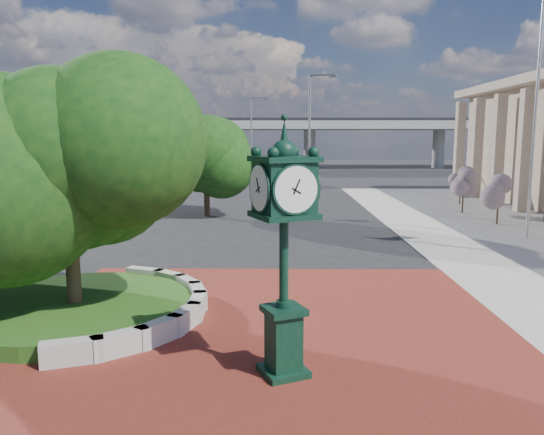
{
  "coord_description": "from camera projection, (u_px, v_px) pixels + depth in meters",
  "views": [
    {
      "loc": [
        0.33,
        -13.25,
        4.62
      ],
      "look_at": [
        0.12,
        1.5,
        2.4
      ],
      "focal_mm": 35.0,
      "sensor_mm": 36.0,
      "label": 1
    }
  ],
  "objects": [
    {
      "name": "grass_bed",
      "position": [
        75.0,
        309.0,
        13.84
      ],
      "size": [
        6.1,
        6.1,
        0.4
      ],
      "primitive_type": "cylinder",
      "color": "#204413",
      "rests_on": "ground"
    },
    {
      "name": "shrub_near",
      "position": [
        499.0,
        195.0,
        28.18
      ],
      "size": [
        1.2,
        1.2,
        2.2
      ],
      "color": "#38281C",
      "rests_on": "ground"
    },
    {
      "name": "post_clock",
      "position": [
        284.0,
        239.0,
        10.0
      ],
      "size": [
        1.3,
        1.3,
        4.97
      ],
      "color": "black",
      "rests_on": "ground"
    },
    {
      "name": "parked_car",
      "position": [
        294.0,
        178.0,
        51.37
      ],
      "size": [
        2.65,
        4.93,
        1.59
      ],
      "primitive_type": "imported",
      "rotation": [
        0.0,
        0.0,
        -0.17
      ],
      "color": "#621B0E",
      "rests_on": "ground"
    },
    {
      "name": "tree_planter",
      "position": [
        68.0,
        174.0,
        13.31
      ],
      "size": [
        5.2,
        5.2,
        6.33
      ],
      "color": "#38281C",
      "rests_on": "ground"
    },
    {
      "name": "shrub_mid",
      "position": [
        463.0,
        188.0,
        32.51
      ],
      "size": [
        1.2,
        1.2,
        2.2
      ],
      "color": "#38281C",
      "rests_on": "ground"
    },
    {
      "name": "street_lamp_far",
      "position": [
        253.0,
        132.0,
        56.75
      ],
      "size": [
        1.98,
        0.57,
        8.89
      ],
      "color": "slate",
      "rests_on": "ground"
    },
    {
      "name": "tree_street",
      "position": [
        206.0,
        162.0,
        31.17
      ],
      "size": [
        4.4,
        4.4,
        5.45
      ],
      "color": "#38281C",
      "rests_on": "ground"
    },
    {
      "name": "street_lamp_near",
      "position": [
        312.0,
        129.0,
        37.12
      ],
      "size": [
        1.9,
        0.94,
        8.95
      ],
      "color": "slate",
      "rests_on": "ground"
    },
    {
      "name": "flagpole_b",
      "position": [
        536.0,
        109.0,
        23.6
      ],
      "size": [
        1.79,
        0.26,
        11.48
      ],
      "color": "silver",
      "rests_on": "ground"
    },
    {
      "name": "planter_wall",
      "position": [
        163.0,
        307.0,
        13.79
      ],
      "size": [
        2.96,
        6.77,
        0.54
      ],
      "color": "#9E9B93",
      "rests_on": "ground"
    },
    {
      "name": "plaza",
      "position": [
        265.0,
        330.0,
        12.8
      ],
      "size": [
        12.0,
        12.0,
        0.04
      ],
      "primitive_type": "cube",
      "color": "maroon",
      "rests_on": "ground"
    },
    {
      "name": "shrub_far",
      "position": [
        461.0,
        182.0,
        37.06
      ],
      "size": [
        1.2,
        1.2,
        2.2
      ],
      "color": "#38281C",
      "rests_on": "ground"
    },
    {
      "name": "ground",
      "position": [
        266.0,
        317.0,
        13.79
      ],
      "size": [
        200.0,
        200.0,
        0.0
      ],
      "primitive_type": "plane",
      "color": "black",
      "rests_on": "ground"
    },
    {
      "name": "overpass",
      "position": [
        276.0,
        125.0,
        82.04
      ],
      "size": [
        90.0,
        12.0,
        7.5
      ],
      "color": "#9E9B93",
      "rests_on": "ground"
    }
  ]
}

